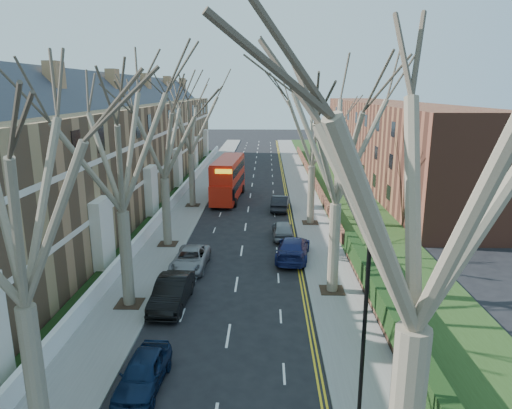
# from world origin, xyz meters

# --- Properties ---
(ground) EXTENTS (240.00, 240.00, 0.00)m
(ground) POSITION_xyz_m (0.00, 0.00, 0.00)
(ground) COLOR black
(ground) RESTS_ON ground
(pavement_left) EXTENTS (3.00, 102.00, 0.12)m
(pavement_left) POSITION_xyz_m (-6.00, 39.00, 0.06)
(pavement_left) COLOR slate
(pavement_left) RESTS_ON ground
(pavement_right) EXTENTS (3.00, 102.00, 0.12)m
(pavement_right) POSITION_xyz_m (6.00, 39.00, 0.06)
(pavement_right) COLOR slate
(pavement_right) RESTS_ON ground
(terrace_left) EXTENTS (9.70, 78.00, 13.60)m
(terrace_left) POSITION_xyz_m (-13.65, 31.00, 5.53)
(terrace_left) COLOR #956E4B
(terrace_left) RESTS_ON ground
(flats_right) EXTENTS (13.97, 54.00, 10.00)m
(flats_right) POSITION_xyz_m (17.46, 43.00, 4.98)
(flats_right) COLOR brown
(flats_right) RESTS_ON ground
(wall_hedge_right) EXTENTS (0.70, 24.00, 1.80)m
(wall_hedge_right) POSITION_xyz_m (7.70, 2.00, 1.12)
(wall_hedge_right) COLOR brown
(wall_hedge_right) RESTS_ON ground
(front_wall_left) EXTENTS (0.30, 78.00, 1.00)m
(front_wall_left) POSITION_xyz_m (-7.65, 31.00, 0.62)
(front_wall_left) COLOR white
(front_wall_left) RESTS_ON ground
(grass_verge_right) EXTENTS (6.00, 102.00, 0.06)m
(grass_verge_right) POSITION_xyz_m (10.50, 39.00, 0.15)
(grass_verge_right) COLOR #233914
(grass_verge_right) RESTS_ON ground
(lamp_post) EXTENTS (0.18, 0.50, 8.11)m
(lamp_post) POSITION_xyz_m (5.00, -3.50, 4.57)
(lamp_post) COLOR black
(lamp_post) RESTS_ON ground
(tree_left_near) EXTENTS (9.80, 9.80, 13.73)m
(tree_left_near) POSITION_xyz_m (-5.70, -4.00, 8.93)
(tree_left_near) COLOR #756953
(tree_left_near) RESTS_ON ground
(tree_left_mid) EXTENTS (10.50, 10.50, 14.71)m
(tree_left_mid) POSITION_xyz_m (-5.70, 6.00, 9.56)
(tree_left_mid) COLOR #756953
(tree_left_mid) RESTS_ON ground
(tree_left_far) EXTENTS (10.15, 10.15, 14.22)m
(tree_left_far) POSITION_xyz_m (-5.70, 16.00, 9.24)
(tree_left_far) COLOR #756953
(tree_left_far) RESTS_ON ground
(tree_left_dist) EXTENTS (10.50, 10.50, 14.71)m
(tree_left_dist) POSITION_xyz_m (-5.70, 28.00, 9.56)
(tree_left_dist) COLOR #756953
(tree_left_dist) RESTS_ON ground
(tree_right_near) EXTENTS (10.85, 10.85, 15.20)m
(tree_right_near) POSITION_xyz_m (5.70, -6.00, 9.86)
(tree_right_near) COLOR #756953
(tree_right_near) RESTS_ON ground
(tree_right_mid) EXTENTS (10.50, 10.50, 14.71)m
(tree_right_mid) POSITION_xyz_m (5.70, 8.00, 9.56)
(tree_right_mid) COLOR #756953
(tree_right_mid) RESTS_ON ground
(tree_right_far) EXTENTS (10.15, 10.15, 14.22)m
(tree_right_far) POSITION_xyz_m (5.70, 22.00, 9.24)
(tree_right_far) COLOR #756953
(tree_right_far) RESTS_ON ground
(double_decker_bus) EXTENTS (3.16, 10.47, 4.34)m
(double_decker_bus) POSITION_xyz_m (-2.32, 31.25, 2.13)
(double_decker_bus) COLOR red
(double_decker_bus) RESTS_ON ground
(car_left_near) EXTENTS (1.79, 4.05, 1.35)m
(car_left_near) POSITION_xyz_m (-3.05, -1.01, 0.68)
(car_left_near) COLOR #0A1A36
(car_left_near) RESTS_ON ground
(car_left_mid) EXTENTS (1.86, 4.85, 1.58)m
(car_left_mid) POSITION_xyz_m (-3.34, 6.09, 0.79)
(car_left_mid) COLOR black
(car_left_mid) RESTS_ON ground
(car_left_far) EXTENTS (2.33, 4.79, 1.31)m
(car_left_far) POSITION_xyz_m (-3.22, 11.51, 0.66)
(car_left_far) COLOR gray
(car_left_far) RESTS_ON ground
(car_right_near) EXTENTS (2.88, 5.57, 1.55)m
(car_right_near) POSITION_xyz_m (3.70, 13.46, 0.77)
(car_right_near) COLOR navy
(car_right_near) RESTS_ON ground
(car_right_mid) EXTENTS (1.73, 4.14, 1.40)m
(car_right_mid) POSITION_xyz_m (3.13, 18.12, 0.70)
(car_right_mid) COLOR gray
(car_right_mid) RESTS_ON ground
(car_right_far) EXTENTS (2.00, 4.65, 1.49)m
(car_right_far) POSITION_xyz_m (3.16, 26.77, 0.75)
(car_right_far) COLOR black
(car_right_far) RESTS_ON ground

